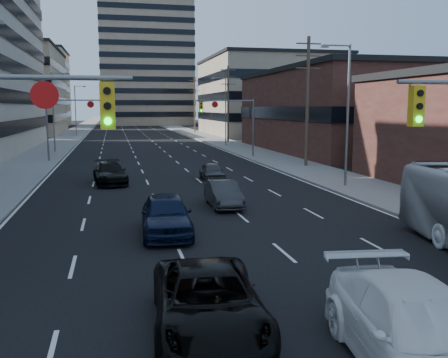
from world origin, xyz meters
name	(u,v)px	position (x,y,z in m)	size (l,w,h in m)	color
road_surface	(129,127)	(0.00, 130.00, 0.01)	(18.00, 300.00, 0.02)	black
sidewalk_left	(83,127)	(-11.50, 130.00, 0.07)	(5.00, 300.00, 0.15)	slate
sidewalk_right	(172,126)	(11.50, 130.00, 0.07)	(5.00, 300.00, 0.15)	slate
office_left_far	(6,92)	(-24.00, 100.00, 8.00)	(20.00, 30.00, 16.00)	gray
storefront_right_mid	(356,113)	(24.00, 50.00, 4.50)	(20.00, 30.00, 9.00)	#472119
office_right_far	(268,97)	(25.00, 88.00, 7.00)	(22.00, 28.00, 14.00)	gray
apartment_tower	(144,26)	(6.00, 150.00, 29.00)	(26.00, 26.00, 58.00)	gray
bg_block_left	(20,89)	(-28.00, 140.00, 10.00)	(24.00, 24.00, 20.00)	#ADA089
bg_block_right	(246,104)	(32.00, 130.00, 6.00)	(22.00, 22.00, 12.00)	gray
signal_far_left	(73,116)	(-7.68, 45.00, 4.30)	(6.09, 0.33, 6.00)	slate
signal_far_right	(231,116)	(7.68, 45.00, 4.30)	(6.09, 0.33, 6.00)	slate
utility_pole_block	(307,100)	(12.20, 36.00, 5.78)	(2.20, 0.28, 11.00)	#4C3D2D
utility_pole_midblock	(228,103)	(12.20, 66.00, 5.78)	(2.20, 0.28, 11.00)	#4C3D2D
utility_pole_distant	(195,104)	(12.20, 96.00, 5.78)	(2.20, 0.28, 11.00)	#4C3D2D
streetlight_left_mid	(55,108)	(-10.34, 55.00, 5.05)	(2.03, 0.22, 9.00)	slate
streetlight_left_far	(76,108)	(-10.34, 90.00, 5.05)	(2.03, 0.22, 9.00)	slate
streetlight_right_near	(345,108)	(10.34, 25.00, 5.05)	(2.03, 0.22, 9.00)	slate
streetlight_right_far	(225,108)	(10.34, 60.00, 5.05)	(2.03, 0.22, 9.00)	slate
black_pickup	(208,302)	(-2.00, 6.38, 0.74)	(2.44, 5.30, 1.47)	black
white_van	(420,334)	(1.60, 3.68, 0.86)	(2.40, 5.90, 1.71)	white
sedan_blue	(166,215)	(-2.00, 15.52, 0.83)	(1.95, 4.85, 1.65)	black
sedan_grey_center	(223,194)	(1.48, 20.58, 0.67)	(1.42, 4.07, 1.34)	#2B2B2D
sedan_black_far	(110,173)	(-4.28, 29.94, 0.73)	(2.04, 5.02, 1.46)	black
sedan_grey_right	(212,172)	(2.76, 30.01, 0.62)	(1.46, 3.63, 1.24)	#3A3A3D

